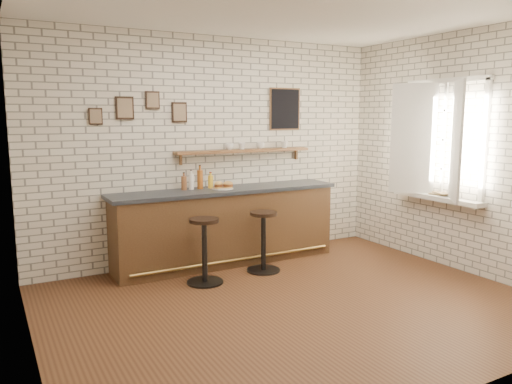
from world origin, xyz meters
TOP-DOWN VIEW (x-y plane):
  - ground at (0.00, 0.00)m, footprint 5.00×5.00m
  - bar_counter at (0.02, 1.70)m, footprint 3.10×0.65m
  - sandwich_plate at (-0.04, 1.68)m, footprint 0.28×0.28m
  - ciabatta_sandwich at (-0.03, 1.68)m, footprint 0.28×0.21m
  - potato_chips at (-0.05, 1.68)m, footprint 0.27×0.17m
  - bitters_bottle_brown at (-0.52, 1.83)m, footprint 0.07×0.07m
  - bitters_bottle_white at (-0.41, 1.83)m, footprint 0.07×0.07m
  - bitters_bottle_amber at (-0.29, 1.83)m, footprint 0.08×0.08m
  - condiment_bottle_yellow at (-0.14, 1.83)m, footprint 0.07×0.07m
  - bar_stool_left at (-0.56, 1.07)m, footprint 0.43×0.43m
  - bar_stool_right at (0.27, 1.14)m, footprint 0.43×0.43m
  - wall_shelf at (0.40, 1.90)m, footprint 2.00×0.18m
  - shelf_cup_a at (0.18, 1.90)m, footprint 0.16×0.16m
  - shelf_cup_b at (0.36, 1.90)m, footprint 0.14×0.14m
  - shelf_cup_c at (0.65, 1.90)m, footprint 0.15×0.15m
  - shelf_cup_d at (1.05, 1.90)m, footprint 0.10×0.10m
  - back_wall_decor at (0.23, 1.98)m, footprint 2.96×0.02m
  - window_sill at (2.40, 0.30)m, footprint 0.20×1.35m
  - casement_window at (2.36, 0.30)m, footprint 0.40×1.30m
  - book_lower at (2.38, 0.29)m, footprint 0.23×0.26m
  - book_upper at (2.38, 0.29)m, footprint 0.26×0.29m

SIDE VIEW (x-z plane):
  - ground at x=0.00m, z-range 0.00..0.00m
  - bar_stool_right at x=0.27m, z-range 0.03..0.79m
  - bar_stool_left at x=-0.56m, z-range 0.03..0.80m
  - bar_counter at x=0.02m, z-range 0.00..1.01m
  - window_sill at x=2.40m, z-range 0.87..0.93m
  - book_lower at x=2.38m, z-range 0.93..0.95m
  - book_upper at x=2.38m, z-range 0.95..0.97m
  - sandwich_plate at x=-0.04m, z-range 1.01..1.02m
  - potato_chips at x=-0.05m, z-range 1.02..1.02m
  - ciabatta_sandwich at x=-0.03m, z-range 1.02..1.11m
  - condiment_bottle_yellow at x=-0.14m, z-range 0.99..1.21m
  - bitters_bottle_brown at x=-0.52m, z-range 0.99..1.22m
  - bitters_bottle_white at x=-0.41m, z-range 0.99..1.24m
  - bitters_bottle_amber at x=-0.29m, z-range 0.98..1.30m
  - wall_shelf at x=0.40m, z-range 1.39..1.57m
  - shelf_cup_a at x=0.18m, z-range 1.50..1.59m
  - shelf_cup_c at x=0.65m, z-range 1.50..1.59m
  - shelf_cup_b at x=0.36m, z-range 1.50..1.59m
  - shelf_cup_d at x=1.05m, z-range 1.50..1.60m
  - casement_window at x=2.36m, z-range 0.87..2.43m
  - back_wall_decor at x=0.23m, z-range 1.77..2.33m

